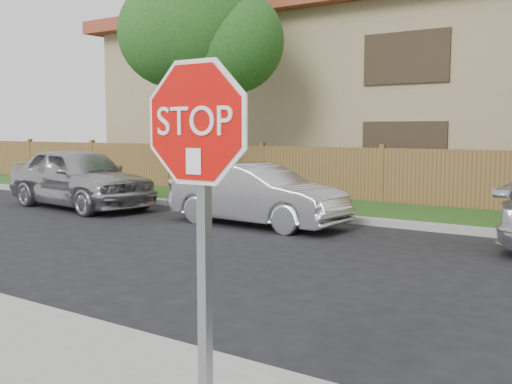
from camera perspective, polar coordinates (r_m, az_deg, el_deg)
The scene contains 6 objects.
ground at distance 5.28m, azimuth 3.02°, elevation -17.59°, with size 90.00×90.00×0.00m, color black.
far_curb at distance 12.70m, azimuth 22.82°, elevation -3.72°, with size 70.00×0.30×0.15m, color gray.
tree_left at distance 18.16m, azimuth -5.43°, elevation 15.82°, with size 4.80×3.90×7.78m.
stop_sign at distance 3.47m, azimuth -5.47°, elevation 1.31°, with size 1.01×0.13×2.55m.
sedan_far_left at distance 16.81m, azimuth -16.46°, elevation 1.35°, with size 1.95×4.85×1.65m, color #A2A1A6.
sedan_left at distance 13.13m, azimuth 0.11°, elevation -0.27°, with size 1.44×4.13×1.36m, color #B7B7BC.
Camera 1 is at (2.54, -4.12, 2.11)m, focal length 42.00 mm.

